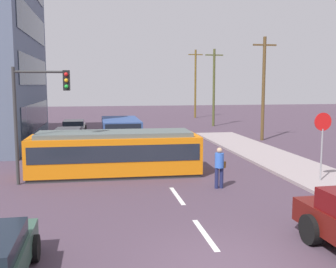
{
  "coord_description": "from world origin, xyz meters",
  "views": [
    {
      "loc": [
        -2.92,
        -8.47,
        4.19
      ],
      "look_at": [
        0.34,
        9.86,
        1.88
      ],
      "focal_mm": 42.85,
      "sensor_mm": 36.0,
      "label": 1
    }
  ],
  "objects_px": {
    "pedestrian_crossing": "(219,165)",
    "parked_sedan_mid": "(55,150)",
    "parked_sedan_far": "(68,136)",
    "traffic_light_mast": "(37,103)",
    "utility_pole_distant": "(195,83)",
    "city_bus": "(121,130)",
    "parked_sedan_furthest": "(74,127)",
    "utility_pole_mid": "(263,87)",
    "utility_pole_far": "(214,86)",
    "stop_sign": "(322,132)",
    "streetcar_tram": "(115,152)"
  },
  "relations": [
    {
      "from": "pedestrian_crossing",
      "to": "parked_sedan_mid",
      "type": "distance_m",
      "value": 10.12
    },
    {
      "from": "parked_sedan_far",
      "to": "traffic_light_mast",
      "type": "bearing_deg",
      "value": -92.34
    },
    {
      "from": "utility_pole_distant",
      "to": "city_bus",
      "type": "bearing_deg",
      "value": -116.55
    },
    {
      "from": "parked_sedan_furthest",
      "to": "utility_pole_mid",
      "type": "relative_size",
      "value": 0.56
    },
    {
      "from": "pedestrian_crossing",
      "to": "parked_sedan_furthest",
      "type": "bearing_deg",
      "value": 109.46
    },
    {
      "from": "utility_pole_distant",
      "to": "utility_pole_far",
      "type": "bearing_deg",
      "value": -93.59
    },
    {
      "from": "city_bus",
      "to": "stop_sign",
      "type": "distance_m",
      "value": 14.81
    },
    {
      "from": "utility_pole_distant",
      "to": "parked_sedan_far",
      "type": "bearing_deg",
      "value": -124.24
    },
    {
      "from": "streetcar_tram",
      "to": "utility_pole_mid",
      "type": "relative_size",
      "value": 1.02
    },
    {
      "from": "city_bus",
      "to": "parked_sedan_furthest",
      "type": "relative_size",
      "value": 1.31
    },
    {
      "from": "traffic_light_mast",
      "to": "city_bus",
      "type": "bearing_deg",
      "value": 69.08
    },
    {
      "from": "streetcar_tram",
      "to": "stop_sign",
      "type": "height_order",
      "value": "stop_sign"
    },
    {
      "from": "pedestrian_crossing",
      "to": "stop_sign",
      "type": "xyz_separation_m",
      "value": [
        4.48,
        0.0,
        1.25
      ]
    },
    {
      "from": "parked_sedan_furthest",
      "to": "traffic_light_mast",
      "type": "bearing_deg",
      "value": -91.62
    },
    {
      "from": "parked_sedan_mid",
      "to": "parked_sedan_far",
      "type": "height_order",
      "value": "same"
    },
    {
      "from": "streetcar_tram",
      "to": "utility_pole_far",
      "type": "bearing_deg",
      "value": 62.1
    },
    {
      "from": "city_bus",
      "to": "utility_pole_mid",
      "type": "bearing_deg",
      "value": 1.89
    },
    {
      "from": "utility_pole_far",
      "to": "utility_pole_distant",
      "type": "xyz_separation_m",
      "value": [
        0.64,
        10.24,
        0.4
      ]
    },
    {
      "from": "parked_sedan_furthest",
      "to": "utility_pole_far",
      "type": "distance_m",
      "value": 14.61
    },
    {
      "from": "traffic_light_mast",
      "to": "utility_pole_mid",
      "type": "relative_size",
      "value": 0.64
    },
    {
      "from": "streetcar_tram",
      "to": "traffic_light_mast",
      "type": "bearing_deg",
      "value": -159.97
    },
    {
      "from": "pedestrian_crossing",
      "to": "utility_pole_mid",
      "type": "xyz_separation_m",
      "value": [
        7.4,
        12.95,
        3.06
      ]
    },
    {
      "from": "utility_pole_distant",
      "to": "parked_sedan_furthest",
      "type": "bearing_deg",
      "value": -133.99
    },
    {
      "from": "pedestrian_crossing",
      "to": "parked_sedan_far",
      "type": "height_order",
      "value": "pedestrian_crossing"
    },
    {
      "from": "streetcar_tram",
      "to": "utility_pole_distant",
      "type": "distance_m",
      "value": 32.83
    },
    {
      "from": "utility_pole_distant",
      "to": "stop_sign",
      "type": "bearing_deg",
      "value": -94.91
    },
    {
      "from": "city_bus",
      "to": "streetcar_tram",
      "type": "bearing_deg",
      "value": -94.98
    },
    {
      "from": "parked_sedan_furthest",
      "to": "streetcar_tram",
      "type": "bearing_deg",
      "value": -80.28
    },
    {
      "from": "parked_sedan_mid",
      "to": "utility_pole_distant",
      "type": "xyz_separation_m",
      "value": [
        14.5,
        26.64,
        3.79
      ]
    },
    {
      "from": "parked_sedan_mid",
      "to": "parked_sedan_far",
      "type": "relative_size",
      "value": 0.98
    },
    {
      "from": "utility_pole_far",
      "to": "pedestrian_crossing",
      "type": "bearing_deg",
      "value": -105.94
    },
    {
      "from": "parked_sedan_far",
      "to": "utility_pole_far",
      "type": "xyz_separation_m",
      "value": [
        13.54,
        10.61,
        3.39
      ]
    },
    {
      "from": "pedestrian_crossing",
      "to": "parked_sedan_furthest",
      "type": "height_order",
      "value": "pedestrian_crossing"
    },
    {
      "from": "streetcar_tram",
      "to": "parked_sedan_mid",
      "type": "distance_m",
      "value": 5.04
    },
    {
      "from": "utility_pole_far",
      "to": "parked_sedan_furthest",
      "type": "bearing_deg",
      "value": -161.89
    },
    {
      "from": "city_bus",
      "to": "parked_sedan_far",
      "type": "distance_m",
      "value": 3.63
    },
    {
      "from": "parked_sedan_mid",
      "to": "stop_sign",
      "type": "xyz_separation_m",
      "value": [
        11.6,
        -7.18,
        1.57
      ]
    },
    {
      "from": "parked_sedan_far",
      "to": "parked_sedan_furthest",
      "type": "relative_size",
      "value": 1.02
    },
    {
      "from": "traffic_light_mast",
      "to": "utility_pole_mid",
      "type": "xyz_separation_m",
      "value": [
        14.65,
        10.9,
        0.6
      ]
    },
    {
      "from": "pedestrian_crossing",
      "to": "utility_pole_far",
      "type": "bearing_deg",
      "value": 74.06
    },
    {
      "from": "stop_sign",
      "to": "traffic_light_mast",
      "type": "distance_m",
      "value": 11.97
    },
    {
      "from": "pedestrian_crossing",
      "to": "utility_pole_far",
      "type": "height_order",
      "value": "utility_pole_far"
    },
    {
      "from": "parked_sedan_furthest",
      "to": "utility_pole_mid",
      "type": "height_order",
      "value": "utility_pole_mid"
    },
    {
      "from": "city_bus",
      "to": "traffic_light_mast",
      "type": "bearing_deg",
      "value": -110.92
    },
    {
      "from": "city_bus",
      "to": "pedestrian_crossing",
      "type": "distance_m",
      "value": 13.0
    },
    {
      "from": "parked_sedan_mid",
      "to": "traffic_light_mast",
      "type": "xyz_separation_m",
      "value": [
        -0.13,
        -5.13,
        2.78
      ]
    },
    {
      "from": "stop_sign",
      "to": "utility_pole_mid",
      "type": "bearing_deg",
      "value": 77.29
    },
    {
      "from": "city_bus",
      "to": "utility_pole_mid",
      "type": "distance_m",
      "value": 11.03
    },
    {
      "from": "streetcar_tram",
      "to": "traffic_light_mast",
      "type": "relative_size",
      "value": 1.6
    },
    {
      "from": "pedestrian_crossing",
      "to": "parked_sedan_mid",
      "type": "relative_size",
      "value": 0.39
    }
  ]
}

